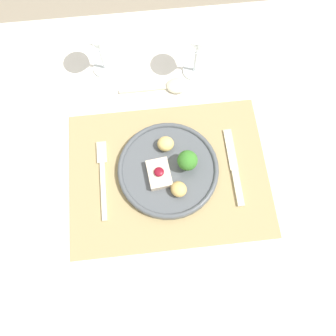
{
  "coord_description": "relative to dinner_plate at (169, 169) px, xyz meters",
  "views": [
    {
      "loc": [
        -0.03,
        -0.25,
        1.51
      ],
      "look_at": [
        -0.0,
        0.01,
        0.78
      ],
      "focal_mm": 35.0,
      "sensor_mm": 36.0,
      "label": 1
    }
  ],
  "objects": [
    {
      "name": "fork",
      "position": [
        -0.16,
        0.01,
        -0.01
      ],
      "size": [
        0.02,
        0.2,
        0.01
      ],
      "rotation": [
        0.0,
        0.0,
        -0.03
      ],
      "color": "beige",
      "rests_on": "placemat"
    },
    {
      "name": "wine_glass_near",
      "position": [
        0.1,
        0.28,
        0.09
      ],
      "size": [
        0.07,
        0.07,
        0.15
      ],
      "color": "white",
      "rests_on": "dining_table"
    },
    {
      "name": "dining_table",
      "position": [
        -0.0,
        -0.01,
        -0.11
      ],
      "size": [
        1.39,
        1.02,
        0.76
      ],
      "color": "white",
      "rests_on": "ground_plane"
    },
    {
      "name": "dinner_plate",
      "position": [
        0.0,
        0.0,
        0.0
      ],
      "size": [
        0.24,
        0.24,
        0.07
      ],
      "color": "#4C5156",
      "rests_on": "placemat"
    },
    {
      "name": "knife",
      "position": [
        0.16,
        -0.02,
        -0.01
      ],
      "size": [
        0.02,
        0.2,
        0.01
      ],
      "rotation": [
        0.0,
        0.0,
        -0.03
      ],
      "color": "beige",
      "rests_on": "placemat"
    },
    {
      "name": "wine_glass_far",
      "position": [
        -0.14,
        0.31,
        0.08
      ],
      "size": [
        0.07,
        0.07,
        0.14
      ],
      "color": "white",
      "rests_on": "dining_table"
    },
    {
      "name": "ground_plane",
      "position": [
        -0.0,
        -0.01,
        -0.77
      ],
      "size": [
        8.0,
        8.0,
        0.0
      ],
      "primitive_type": "plane",
      "color": "gray"
    },
    {
      "name": "spoon",
      "position": [
        0.03,
        0.23,
        -0.01
      ],
      "size": [
        0.18,
        0.05,
        0.02
      ],
      "rotation": [
        0.0,
        0.0,
        0.04
      ],
      "color": "beige",
      "rests_on": "dining_table"
    },
    {
      "name": "placemat",
      "position": [
        -0.0,
        -0.01,
        -0.02
      ],
      "size": [
        0.48,
        0.36,
        0.0
      ],
      "primitive_type": "cube",
      "color": "#9E895B",
      "rests_on": "dining_table"
    }
  ]
}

